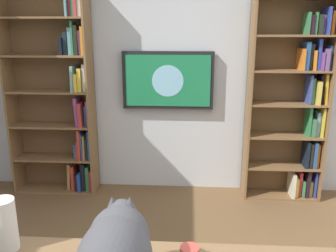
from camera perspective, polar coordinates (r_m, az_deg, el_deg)
name	(u,v)px	position (r m, az deg, el deg)	size (l,w,h in m)	color
wall_back	(168,66)	(3.78, -0.08, 9.53)	(4.52, 0.06, 2.70)	silver
bookshelf_left	(296,104)	(3.81, 19.81, 3.36)	(0.78, 0.28, 2.01)	brown
bookshelf_right	(61,95)	(3.89, -16.77, 4.74)	(0.88, 0.28, 2.21)	brown
wall_mounted_tv	(168,81)	(3.71, -0.01, 7.30)	(0.95, 0.07, 0.60)	black
paper_towel_roll	(4,225)	(1.78, -24.81, -14.20)	(0.11, 0.11, 0.24)	white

